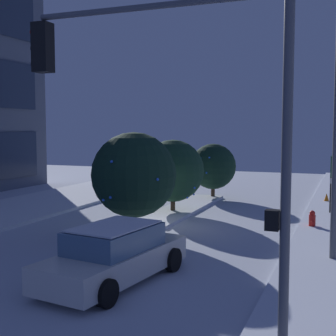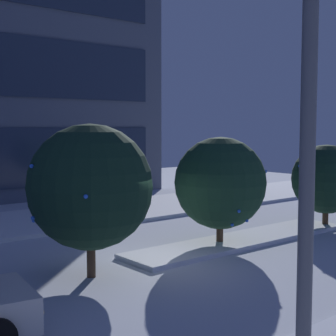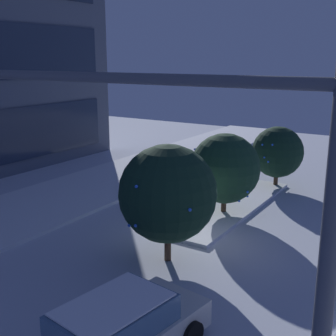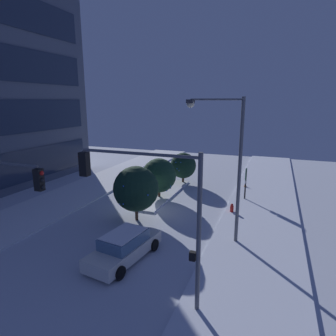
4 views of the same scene
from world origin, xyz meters
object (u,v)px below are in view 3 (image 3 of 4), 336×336
traffic_light_corner_near_left (147,238)px  decorated_tree_right_of_median (168,194)px  car_near (115,336)px  decorated_tree_median (225,168)px  decorated_tree_left_of_median (277,152)px

traffic_light_corner_near_left → decorated_tree_right_of_median: size_ratio=1.67×
car_near → decorated_tree_median: bearing=20.2°
decorated_tree_left_of_median → decorated_tree_median: bearing=174.3°
car_near → decorated_tree_right_of_median: (4.87, 1.75, 1.58)m
traffic_light_corner_near_left → decorated_tree_right_of_median: (7.33, 4.37, -2.16)m
decorated_tree_median → decorated_tree_left_of_median: decorated_tree_median is taller
decorated_tree_right_of_median → decorated_tree_left_of_median: bearing=-1.1°
traffic_light_corner_near_left → car_near: bearing=-43.1°
decorated_tree_right_of_median → traffic_light_corner_near_left: bearing=-149.2°
decorated_tree_median → decorated_tree_right_of_median: size_ratio=0.90×
traffic_light_corner_near_left → decorated_tree_right_of_median: bearing=-59.2°
traffic_light_corner_near_left → decorated_tree_median: size_ratio=1.85×
decorated_tree_left_of_median → decorated_tree_right_of_median: size_ratio=0.81×
car_near → decorated_tree_right_of_median: size_ratio=1.27×
decorated_tree_median → decorated_tree_right_of_median: bearing=-176.3°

